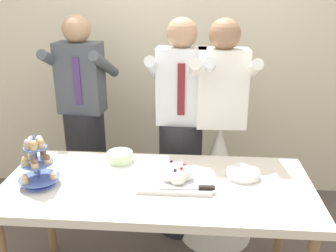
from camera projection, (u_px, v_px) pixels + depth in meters
rear_wall at (173, 35)px, 3.25m from camera, size 5.20×0.10×2.90m
dessert_table at (157, 194)px, 2.20m from camera, size 1.80×0.80×0.78m
cupcake_stand at (37, 164)px, 2.11m from camera, size 0.23×0.23×0.31m
main_cake_tray at (176, 176)px, 2.17m from camera, size 0.44×0.31×0.13m
plate_stack at (243, 174)px, 2.24m from camera, size 0.20×0.20×0.04m
round_cake at (120, 158)px, 2.41m from camera, size 0.24×0.24×0.08m
person_groom at (181, 144)px, 2.79m from camera, size 0.47×0.50×1.66m
person_bride at (218, 167)px, 2.78m from camera, size 0.56×0.56×1.66m
person_guest at (85, 132)px, 3.01m from camera, size 0.50×0.52×1.66m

